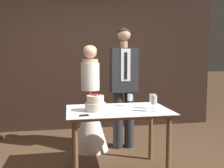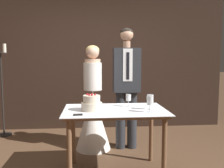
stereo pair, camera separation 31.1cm
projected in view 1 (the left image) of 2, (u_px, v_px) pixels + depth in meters
The scene contains 9 objects.
wall_back at pixel (90, 58), 4.96m from camera, with size 5.07×0.12×2.82m, color black.
cake_table at pixel (118, 118), 3.04m from camera, with size 1.24×0.80×0.80m.
tiered_cake at pixel (95, 104), 2.93m from camera, with size 0.25×0.25×0.20m.
cake_knife at pixel (91, 115), 2.69m from camera, with size 0.41×0.06×0.02m.
wine_glass_near at pixel (130, 98), 3.20m from camera, with size 0.06×0.06×0.16m.
wine_glass_middle at pixel (153, 98), 3.05m from camera, with size 0.08×0.08×0.18m.
wine_glass_far at pixel (154, 100), 2.89m from camera, with size 0.07×0.07×0.19m.
bride at pixel (91, 112), 3.82m from camera, with size 0.54×0.54×1.61m.
groom at pixel (124, 83), 3.86m from camera, with size 0.41×0.25×1.86m.
Camera 1 is at (-0.44, -2.91, 1.43)m, focal length 40.00 mm.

